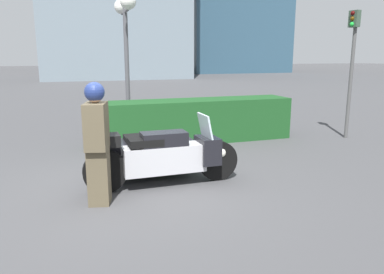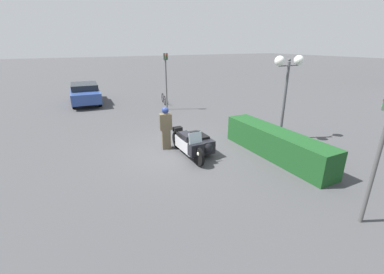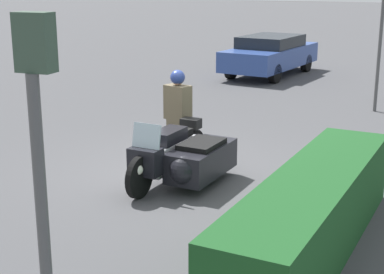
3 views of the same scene
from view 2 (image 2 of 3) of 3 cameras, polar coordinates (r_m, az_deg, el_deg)
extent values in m
plane|color=#424244|center=(10.46, -2.78, -3.08)|extent=(160.00, 160.00, 0.00)
cylinder|color=black|center=(9.08, 1.46, -4.41)|extent=(0.69, 0.10, 0.69)
cylinder|color=black|center=(10.66, -3.44, -0.62)|extent=(0.69, 0.10, 0.69)
cylinder|color=black|center=(10.28, 1.24, -1.85)|extent=(0.54, 0.10, 0.54)
cube|color=#B7B7BC|center=(9.81, -1.19, -1.71)|extent=(1.34, 0.38, 0.45)
cube|color=black|center=(9.70, -1.21, 0.07)|extent=(0.73, 0.36, 0.24)
cube|color=black|center=(9.96, -1.98, 0.50)|extent=(0.54, 0.36, 0.12)
cube|color=black|center=(9.16, 0.89, -2.76)|extent=(0.32, 0.52, 0.44)
cube|color=silver|center=(9.04, 0.76, -0.23)|extent=(0.11, 0.50, 0.40)
sphere|color=white|center=(8.99, 1.62, -3.69)|extent=(0.18, 0.18, 0.18)
cube|color=black|center=(10.18, 1.41, -1.22)|extent=(1.51, 0.67, 0.50)
sphere|color=black|center=(9.65, 3.24, -2.32)|extent=(0.48, 0.48, 0.48)
cube|color=black|center=(10.08, 1.42, 0.31)|extent=(0.83, 0.57, 0.09)
cube|color=black|center=(10.39, -3.22, 1.73)|extent=(0.24, 0.35, 0.18)
cube|color=brown|center=(10.60, -5.73, -0.43)|extent=(0.36, 0.40, 0.82)
cube|color=brown|center=(10.37, -5.88, 3.39)|extent=(0.40, 0.54, 0.65)
sphere|color=tan|center=(10.25, -5.96, 5.73)|extent=(0.22, 0.22, 0.22)
sphere|color=navy|center=(10.24, -5.97, 5.94)|extent=(0.28, 0.28, 0.28)
cube|color=#19471E|center=(10.25, 18.06, -1.43)|extent=(4.88, 0.97, 1.05)
cylinder|color=#4C4C51|center=(12.03, 19.81, 7.33)|extent=(0.12, 0.12, 3.39)
cylinder|color=#4C4C51|center=(11.82, 20.71, 14.62)|extent=(0.05, 1.09, 0.05)
sphere|color=white|center=(12.21, 22.65, 15.49)|extent=(0.41, 0.41, 0.41)
sphere|color=white|center=(11.41, 18.90, 15.71)|extent=(0.41, 0.41, 0.41)
sphere|color=#4C4C51|center=(11.80, 20.85, 15.73)|extent=(0.12, 0.12, 0.12)
cylinder|color=#4C4C4C|center=(7.18, 35.42, -6.11)|extent=(0.09, 0.09, 2.80)
sphere|color=green|center=(6.80, 36.94, 5.48)|extent=(0.11, 0.11, 0.11)
cylinder|color=#4C4C4C|center=(16.83, -5.73, 11.34)|extent=(0.09, 0.09, 3.14)
cube|color=#334738|center=(16.60, -5.90, 17.36)|extent=(0.18, 0.28, 0.40)
sphere|color=red|center=(16.53, -5.87, 17.80)|extent=(0.11, 0.11, 0.11)
sphere|color=#462D06|center=(16.54, -5.85, 17.35)|extent=(0.11, 0.11, 0.11)
sphere|color=#07350F|center=(16.54, -5.83, 16.90)|extent=(0.11, 0.11, 0.11)
cube|color=#2D478C|center=(20.23, -22.61, 8.81)|extent=(4.84, 2.17, 0.70)
cube|color=black|center=(20.14, -22.82, 10.33)|extent=(2.56, 1.88, 0.40)
cylinder|color=black|center=(21.73, -24.81, 8.25)|extent=(0.66, 0.27, 0.64)
cylinder|color=black|center=(21.76, -20.46, 8.85)|extent=(0.66, 0.27, 0.64)
cylinder|color=black|center=(18.85, -24.80, 6.68)|extent=(0.66, 0.27, 0.64)
cylinder|color=black|center=(18.88, -19.81, 7.36)|extent=(0.66, 0.27, 0.64)
torus|color=black|center=(18.32, -6.06, 8.06)|extent=(0.67, 0.18, 0.68)
torus|color=black|center=(19.28, -6.57, 8.65)|extent=(0.67, 0.18, 0.68)
cylinder|color=black|center=(18.78, -6.33, 8.55)|extent=(0.88, 0.23, 0.05)
cylinder|color=black|center=(18.90, -6.42, 9.11)|extent=(0.04, 0.04, 0.32)
camera|label=1|loc=(10.02, -36.63, 4.61)|focal=35.00mm
camera|label=3|loc=(8.82, 64.24, 4.22)|focal=55.00mm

